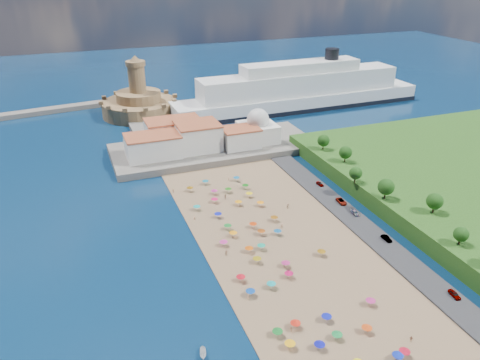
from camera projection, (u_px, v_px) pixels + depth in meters
name	position (u px, v px, depth m)	size (l,w,h in m)	color
ground	(256.00, 238.00, 144.78)	(700.00, 700.00, 0.00)	#071938
terrace	(215.00, 148.00, 208.93)	(90.00, 36.00, 3.00)	#59544C
jetty	(151.00, 130.00, 231.56)	(18.00, 70.00, 2.40)	#59544C
waterfront_buildings	(185.00, 138.00, 202.55)	(57.00, 29.00, 11.00)	silver
domed_building	(258.00, 128.00, 210.42)	(16.00, 16.00, 15.00)	silver
fortress	(139.00, 103.00, 254.52)	(40.00, 40.00, 32.40)	#9F7B4F
cruise_ship	(299.00, 92.00, 265.08)	(148.21, 24.51, 32.31)	black
beach_parasols	(269.00, 252.00, 133.77)	(29.40, 108.19, 2.20)	gray
beachgoers	(255.00, 240.00, 141.78)	(35.30, 96.59, 1.86)	tan
parked_cars	(362.00, 218.00, 153.06)	(2.65, 72.34, 1.39)	gray
hillside_trees	(404.00, 194.00, 149.53)	(15.59, 111.58, 7.03)	#382314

